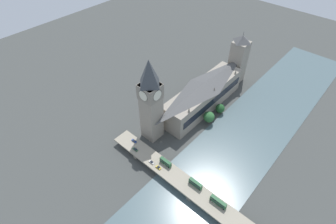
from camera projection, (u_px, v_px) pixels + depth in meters
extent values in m
plane|color=#424442|center=(210.00, 118.00, 243.21)|extent=(600.00, 600.00, 0.00)
cube|color=#4C6066|center=(245.00, 137.00, 225.30)|extent=(61.40, 360.00, 0.30)
cube|color=gray|center=(203.00, 97.00, 246.44)|extent=(23.11, 95.03, 23.96)
cube|color=black|center=(214.00, 101.00, 239.94)|extent=(0.40, 87.43, 7.19)
pyramid|color=#4C4C4C|center=(205.00, 84.00, 236.39)|extent=(22.65, 93.13, 5.44)
cone|color=gray|center=(236.00, 72.00, 251.09)|extent=(2.20, 2.20, 5.00)
cone|color=gray|center=(214.00, 89.00, 231.41)|extent=(2.20, 2.20, 5.00)
cone|color=gray|center=(189.00, 110.00, 211.74)|extent=(2.20, 2.20, 5.00)
cube|color=gray|center=(151.00, 112.00, 209.14)|extent=(13.85, 13.85, 54.36)
cube|color=gray|center=(150.00, 91.00, 194.82)|extent=(14.68, 14.68, 12.47)
cylinder|color=black|center=(157.00, 95.00, 191.37)|extent=(0.50, 9.07, 9.07)
cylinder|color=silver|center=(157.00, 95.00, 191.30)|extent=(0.62, 8.40, 8.40)
cylinder|color=black|center=(143.00, 87.00, 198.26)|extent=(0.50, 9.07, 9.07)
cylinder|color=silver|center=(143.00, 87.00, 198.33)|extent=(0.62, 8.40, 8.40)
cylinder|color=black|center=(157.00, 87.00, 198.68)|extent=(9.07, 0.50, 9.07)
cylinder|color=silver|center=(157.00, 87.00, 198.76)|extent=(8.40, 0.62, 8.40)
cylinder|color=black|center=(143.00, 96.00, 190.95)|extent=(9.07, 0.50, 9.07)
cylinder|color=silver|center=(143.00, 96.00, 190.87)|extent=(8.40, 0.62, 8.40)
pyramid|color=#383D42|center=(149.00, 73.00, 183.37)|extent=(14.13, 14.13, 21.01)
cube|color=gray|center=(238.00, 62.00, 271.30)|extent=(14.85, 14.85, 45.16)
pyramid|color=#4C4C4C|center=(243.00, 39.00, 253.57)|extent=(14.85, 14.85, 6.68)
cylinder|color=#333338|center=(244.00, 34.00, 249.92)|extent=(0.30, 0.30, 4.00)
cube|color=gray|center=(193.00, 193.00, 184.22)|extent=(3.00, 11.94, 5.09)
cube|color=gray|center=(140.00, 152.00, 210.51)|extent=(3.00, 11.94, 5.09)
cube|color=gray|center=(194.00, 190.00, 182.07)|extent=(154.79, 14.05, 1.20)
cube|color=#235B33|center=(195.00, 185.00, 183.21)|extent=(10.51, 2.43, 1.99)
cube|color=black|center=(195.00, 184.00, 182.94)|extent=(9.46, 2.49, 0.88)
cube|color=#235B33|center=(196.00, 183.00, 181.73)|extent=(10.30, 2.43, 2.34)
cube|color=black|center=(196.00, 183.00, 181.65)|extent=(9.46, 2.49, 1.12)
cube|color=#1E4E2B|center=(196.00, 182.00, 180.88)|extent=(10.20, 2.31, 0.16)
cylinder|color=black|center=(191.00, 181.00, 186.57)|extent=(1.05, 0.28, 1.05)
cylinder|color=black|center=(189.00, 183.00, 185.36)|extent=(1.05, 0.28, 1.05)
cylinder|color=black|center=(201.00, 188.00, 182.33)|extent=(1.05, 0.28, 1.05)
cylinder|color=black|center=(199.00, 190.00, 181.13)|extent=(1.05, 0.28, 1.05)
cube|color=#235B33|center=(218.00, 203.00, 173.29)|extent=(11.94, 2.48, 1.95)
cube|color=black|center=(218.00, 202.00, 173.02)|extent=(10.75, 2.54, 0.86)
cube|color=#235B33|center=(218.00, 201.00, 171.84)|extent=(11.70, 2.48, 2.29)
cube|color=black|center=(218.00, 201.00, 171.76)|extent=(10.75, 2.54, 1.10)
cube|color=#1E4E2B|center=(219.00, 200.00, 171.00)|extent=(11.58, 2.36, 0.16)
cylinder|color=black|center=(212.00, 197.00, 176.98)|extent=(1.07, 0.28, 1.07)
cylinder|color=black|center=(211.00, 200.00, 175.74)|extent=(1.07, 0.28, 1.07)
cylinder|color=black|center=(225.00, 207.00, 172.07)|extent=(1.07, 0.28, 1.07)
cylinder|color=black|center=(223.00, 209.00, 170.83)|extent=(1.07, 0.28, 1.07)
cube|color=#235B33|center=(166.00, 163.00, 196.52)|extent=(10.05, 2.52, 1.94)
cube|color=black|center=(166.00, 163.00, 196.26)|extent=(9.04, 2.58, 0.85)
cube|color=#235B33|center=(166.00, 161.00, 195.08)|extent=(9.84, 2.52, 2.28)
cube|color=black|center=(166.00, 161.00, 195.00)|extent=(9.04, 2.58, 1.09)
cube|color=#1E4E2B|center=(166.00, 160.00, 194.25)|extent=(9.74, 2.40, 0.16)
cylinder|color=black|center=(163.00, 160.00, 199.74)|extent=(1.10, 0.28, 1.10)
cylinder|color=black|center=(161.00, 162.00, 198.49)|extent=(1.10, 0.28, 1.10)
cylinder|color=black|center=(171.00, 166.00, 195.78)|extent=(1.10, 0.28, 1.10)
cylinder|color=black|center=(169.00, 168.00, 194.53)|extent=(1.10, 0.28, 1.10)
cube|color=gold|center=(158.00, 168.00, 194.54)|extent=(4.20, 1.89, 0.67)
cube|color=black|center=(158.00, 167.00, 194.10)|extent=(2.18, 1.70, 0.44)
cylinder|color=black|center=(158.00, 166.00, 195.96)|extent=(0.67, 0.22, 0.67)
cylinder|color=black|center=(156.00, 167.00, 195.03)|extent=(0.67, 0.22, 0.67)
cylinder|color=black|center=(161.00, 168.00, 194.38)|extent=(0.67, 0.22, 0.67)
cylinder|color=black|center=(159.00, 170.00, 193.45)|extent=(0.67, 0.22, 0.67)
cube|color=navy|center=(134.00, 141.00, 213.51)|extent=(4.66, 1.82, 0.55)
cube|color=black|center=(134.00, 141.00, 213.09)|extent=(2.43, 1.63, 0.49)
cylinder|color=black|center=(133.00, 139.00, 215.01)|extent=(0.61, 0.22, 0.61)
cylinder|color=black|center=(132.00, 141.00, 214.12)|extent=(0.61, 0.22, 0.61)
cylinder|color=black|center=(136.00, 142.00, 213.16)|extent=(0.61, 0.22, 0.61)
cylinder|color=black|center=(135.00, 143.00, 212.27)|extent=(0.61, 0.22, 0.61)
cube|color=silver|center=(152.00, 162.00, 198.06)|extent=(4.28, 1.75, 0.63)
cube|color=black|center=(152.00, 162.00, 197.59)|extent=(2.23, 1.57, 0.55)
cylinder|color=black|center=(151.00, 161.00, 199.45)|extent=(0.66, 0.22, 0.66)
cylinder|color=black|center=(149.00, 162.00, 198.60)|extent=(0.66, 0.22, 0.66)
cylinder|color=black|center=(154.00, 163.00, 197.82)|extent=(0.66, 0.22, 0.66)
cylinder|color=black|center=(152.00, 164.00, 196.97)|extent=(0.66, 0.22, 0.66)
cube|color=#2D5638|center=(135.00, 149.00, 207.01)|extent=(4.63, 1.89, 0.67)
cube|color=black|center=(135.00, 149.00, 206.56)|extent=(2.41, 1.70, 0.44)
cylinder|color=black|center=(135.00, 148.00, 208.55)|extent=(0.64, 0.22, 0.64)
cylinder|color=black|center=(133.00, 149.00, 207.62)|extent=(0.64, 0.22, 0.64)
cylinder|color=black|center=(138.00, 150.00, 206.74)|extent=(0.64, 0.22, 0.64)
cylinder|color=black|center=(136.00, 152.00, 205.81)|extent=(0.64, 0.22, 0.64)
cylinder|color=brown|center=(219.00, 112.00, 247.16)|extent=(0.70, 0.70, 2.03)
sphere|color=#1E4C23|center=(220.00, 108.00, 243.96)|extent=(8.61, 8.61, 8.61)
cylinder|color=brown|center=(208.00, 122.00, 236.93)|extent=(0.70, 0.70, 3.38)
sphere|color=#2D6633|center=(209.00, 117.00, 232.87)|extent=(9.99, 9.99, 9.99)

